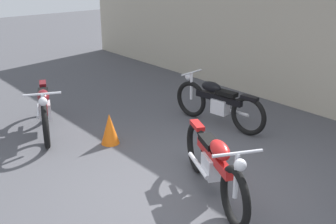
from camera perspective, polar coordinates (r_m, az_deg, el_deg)
name	(u,v)px	position (r m, az deg, el deg)	size (l,w,h in m)	color
ground_plane	(175,194)	(5.76, 0.97, -11.28)	(40.00, 40.00, 0.00)	#47474C
traffic_cone	(110,129)	(7.18, -8.09, -2.32)	(0.32, 0.32, 0.55)	orange
motorcycle_red	(214,164)	(5.53, 6.42, -7.22)	(2.03, 1.09, 0.98)	black
motorcycle_maroon	(45,108)	(7.84, -16.77, 0.51)	(2.04, 1.03, 0.97)	black
motorcycle_black	(218,103)	(7.91, 6.91, 1.32)	(2.10, 0.60, 0.95)	black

